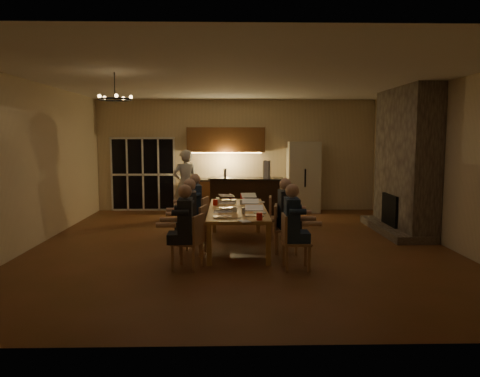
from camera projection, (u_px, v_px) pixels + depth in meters
name	position (u px, v px, depth m)	size (l,w,h in m)	color
floor	(240.00, 245.00, 9.24)	(9.00, 9.00, 0.00)	brown
back_wall	(236.00, 155.00, 13.56)	(8.00, 0.04, 3.20)	beige
left_wall	(31.00, 164.00, 8.97)	(0.04, 9.00, 3.20)	beige
right_wall	(445.00, 164.00, 9.16)	(0.04, 9.00, 3.20)	beige
ceiling	(240.00, 79.00, 8.89)	(8.00, 9.00, 0.04)	white
french_doors	(143.00, 175.00, 13.50)	(1.86, 0.08, 2.10)	black
fireplace	(406.00, 161.00, 10.34)	(0.58, 2.50, 3.20)	#716759
kitchenette	(226.00, 170.00, 13.28)	(2.24, 0.68, 2.40)	brown
refrigerator	(303.00, 177.00, 13.30)	(0.90, 0.68, 2.00)	beige
dining_table	(237.00, 227.00, 9.08)	(1.10, 2.85, 0.75)	tan
bar_island	(246.00, 199.00, 12.12)	(1.88, 0.68, 1.08)	black
chair_left_near	(187.00, 242.00, 7.53)	(0.44, 0.44, 0.89)	tan
chair_left_mid	(193.00, 230.00, 8.51)	(0.44, 0.44, 0.89)	tan
chair_left_far	(196.00, 219.00, 9.68)	(0.44, 0.44, 0.89)	tan
chair_right_near	(296.00, 242.00, 7.51)	(0.44, 0.44, 0.89)	tan
chair_right_mid	(287.00, 229.00, 8.57)	(0.44, 0.44, 0.89)	tan
chair_right_far	(280.00, 218.00, 9.77)	(0.44, 0.44, 0.89)	tan
person_left_near	(185.00, 228.00, 7.42)	(0.60, 0.60, 1.38)	#20242A
person_right_near	(292.00, 227.00, 7.50)	(0.60, 0.60, 1.38)	#1D2D49
person_left_mid	(190.00, 216.00, 8.48)	(0.60, 0.60, 1.38)	#373B41
person_right_mid	(285.00, 215.00, 8.60)	(0.60, 0.60, 1.38)	#20242A
person_left_far	(195.00, 207.00, 9.63)	(0.60, 0.60, 1.38)	#1D2D49
standing_person	(185.00, 184.00, 12.25)	(0.66, 0.43, 1.80)	silver
chandelier	(115.00, 99.00, 7.82)	(0.56, 0.56, 0.03)	black
laptop_a	(223.00, 211.00, 8.03)	(0.32, 0.28, 0.23)	silver
laptop_b	(254.00, 209.00, 8.18)	(0.32, 0.28, 0.23)	silver
laptop_c	(227.00, 202.00, 9.08)	(0.32, 0.28, 0.23)	silver
laptop_d	(250.00, 203.00, 9.04)	(0.32, 0.28, 0.23)	silver
laptop_e	(228.00, 195.00, 10.17)	(0.32, 0.28, 0.23)	silver
laptop_f	(249.00, 196.00, 10.01)	(0.32, 0.28, 0.23)	silver
mug_front	(235.00, 209.00, 8.58)	(0.07, 0.07, 0.10)	silver
mug_mid	(242.00, 202.00, 9.59)	(0.09, 0.09, 0.10)	silver
mug_back	(218.00, 200.00, 9.88)	(0.08, 0.08, 0.10)	silver
redcup_near	(259.00, 217.00, 7.75)	(0.10, 0.10, 0.12)	red
redcup_mid	(215.00, 202.00, 9.45)	(0.10, 0.10, 0.12)	red
redcup_far	(242.00, 196.00, 10.46)	(0.10, 0.10, 0.12)	red
can_silver	(243.00, 211.00, 8.35)	(0.06, 0.06, 0.12)	#B2B2B7
can_cola	(230.00, 196.00, 10.40)	(0.06, 0.06, 0.12)	#3F0F0C
plate_near	(260.00, 213.00, 8.47)	(0.23, 0.23, 0.02)	silver
plate_left	(224.00, 216.00, 8.10)	(0.23, 0.23, 0.02)	silver
plate_far	(259.00, 202.00, 9.87)	(0.23, 0.23, 0.02)	silver
notepad	(244.00, 221.00, 7.61)	(0.15, 0.21, 0.01)	white
bar_bottle	(225.00, 173.00, 12.11)	(0.07, 0.07, 0.24)	#99999E
bar_blender	(267.00, 169.00, 11.89)	(0.14, 0.14, 0.45)	silver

